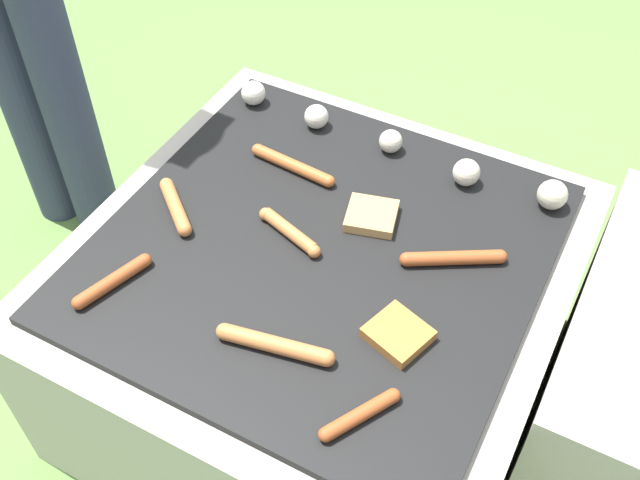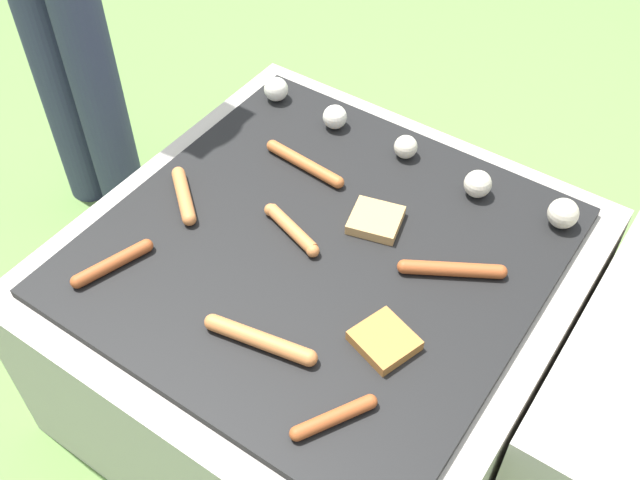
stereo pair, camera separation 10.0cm
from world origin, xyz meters
name	(u,v)px [view 2 (the right image)]	position (x,y,z in m)	size (l,w,h in m)	color
ground_plane	(320,383)	(0.00, 0.00, 0.00)	(14.00, 14.00, 0.00)	#608442
grill	(320,323)	(0.00, 0.00, 0.22)	(0.86, 0.86, 0.45)	#B2AA9E
sausage_back_left	(305,164)	(-0.15, 0.16, 0.46)	(0.19, 0.04, 0.02)	#B7602D
sausage_mid_left	(452,269)	(0.22, 0.08, 0.46)	(0.17, 0.11, 0.02)	#A34C23
sausage_front_center	(113,263)	(-0.27, -0.24, 0.46)	(0.06, 0.15, 0.02)	#A34C23
sausage_mid_right	(260,340)	(0.04, -0.23, 0.47)	(0.20, 0.06, 0.03)	#C6753D
sausage_front_right	(334,417)	(0.21, -0.27, 0.46)	(0.08, 0.13, 0.02)	#A34C23
sausage_front_left	(184,195)	(-0.28, -0.05, 0.47)	(0.13, 0.11, 0.03)	#C6753D
sausage_back_right	(291,230)	(-0.06, 0.00, 0.46)	(0.14, 0.06, 0.02)	#C6753D
bread_slice_center	(384,340)	(0.20, -0.11, 0.46)	(0.11, 0.11, 0.02)	#B27033
bread_slice_left	(376,220)	(0.05, 0.11, 0.46)	(0.11, 0.11, 0.02)	tan
mushroom_row	(415,151)	(0.02, 0.30, 0.48)	(0.71, 0.08, 0.06)	silver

